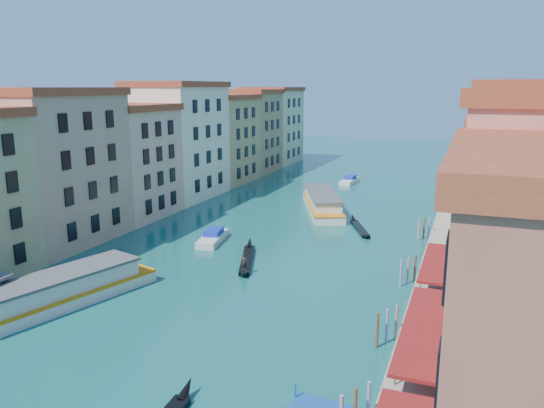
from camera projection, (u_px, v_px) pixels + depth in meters
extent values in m
cube|color=tan|center=(53.00, 171.00, 68.27)|extent=(12.00, 17.00, 19.00)
cube|color=maroon|center=(46.00, 91.00, 66.11)|extent=(12.80, 17.40, 1.00)
cube|color=#D7A78C|center=(127.00, 164.00, 82.69)|extent=(12.00, 14.00, 16.50)
cube|color=maroon|center=(123.00, 107.00, 80.80)|extent=(12.80, 14.40, 1.00)
cube|color=#F1E3C2|center=(179.00, 143.00, 96.92)|extent=(12.00, 18.00, 20.00)
cube|color=maroon|center=(177.00, 84.00, 94.65)|extent=(12.80, 18.40, 1.00)
cube|color=tan|center=(220.00, 141.00, 112.71)|extent=(12.00, 16.00, 17.50)
cube|color=maroon|center=(219.00, 97.00, 110.71)|extent=(12.80, 16.40, 1.00)
cube|color=#A77F57|center=(249.00, 133.00, 126.75)|extent=(12.00, 15.00, 18.50)
cube|color=maroon|center=(248.00, 91.00, 124.64)|extent=(12.80, 15.40, 1.00)
cube|color=beige|center=(272.00, 127.00, 141.30)|extent=(12.00, 17.00, 19.00)
cube|color=maroon|center=(272.00, 89.00, 139.14)|extent=(12.80, 17.40, 1.00)
cube|color=#D8B78C|center=(532.00, 218.00, 48.70)|extent=(12.00, 14.00, 16.50)
cube|color=maroon|center=(543.00, 122.00, 46.81)|extent=(12.80, 14.40, 1.00)
cube|color=#BB7351|center=(521.00, 183.00, 62.23)|extent=(12.00, 16.00, 18.00)
cube|color=maroon|center=(529.00, 101.00, 60.17)|extent=(12.80, 16.40, 1.00)
cube|color=tan|center=(513.00, 157.00, 77.53)|extent=(12.00, 18.00, 20.00)
cube|color=maroon|center=(520.00, 84.00, 75.26)|extent=(12.80, 18.40, 1.00)
cube|color=#99473F|center=(506.00, 153.00, 92.87)|extent=(12.00, 15.00, 17.50)
cube|color=maroon|center=(511.00, 99.00, 90.86)|extent=(12.80, 15.40, 1.00)
cube|color=#D5B383|center=(503.00, 142.00, 106.91)|extent=(12.00, 16.00, 18.50)
cube|color=maroon|center=(507.00, 92.00, 104.80)|extent=(12.80, 16.40, 1.00)
cube|color=#B37755|center=(500.00, 133.00, 121.86)|extent=(12.00, 17.00, 19.50)
cube|color=maroon|center=(504.00, 87.00, 119.64)|extent=(12.80, 17.40, 1.00)
cube|color=#A59985|center=(449.00, 225.00, 76.88)|extent=(4.00, 140.00, 1.00)
cube|color=maroon|center=(426.00, 327.00, 38.39)|extent=(3.20, 15.30, 0.25)
cylinder|color=#4F5051|center=(395.00, 378.00, 34.54)|extent=(0.12, 0.12, 3.00)
cylinder|color=#4F5051|center=(413.00, 316.00, 43.85)|extent=(0.12, 0.12, 3.00)
cube|color=maroon|center=(440.00, 263.00, 52.54)|extent=(3.20, 12.60, 0.25)
cylinder|color=#4F5051|center=(420.00, 290.00, 49.51)|extent=(0.12, 0.12, 3.00)
cylinder|color=#4F5051|center=(428.00, 263.00, 57.18)|extent=(0.12, 0.12, 3.00)
cylinder|color=#57341D|center=(368.00, 406.00, 31.86)|extent=(0.24, 0.24, 3.20)
cylinder|color=#57341D|center=(377.00, 332.00, 41.40)|extent=(0.24, 0.24, 3.20)
cylinder|color=#57341D|center=(387.00, 328.00, 42.11)|extent=(0.24, 0.24, 3.20)
cylinder|color=#57341D|center=(396.00, 324.00, 42.81)|extent=(0.24, 0.24, 3.20)
cylinder|color=#57341D|center=(401.00, 274.00, 54.18)|extent=(0.24, 0.24, 3.20)
cylinder|color=#57341D|center=(408.00, 272.00, 54.89)|extent=(0.24, 0.24, 3.20)
cylinder|color=#57341D|center=(415.00, 270.00, 55.59)|extent=(0.24, 0.24, 3.20)
cylinder|color=#57341D|center=(419.00, 231.00, 70.62)|extent=(0.24, 0.24, 3.20)
cylinder|color=#57341D|center=(424.00, 229.00, 71.32)|extent=(0.24, 0.24, 3.20)
cylinder|color=#57341D|center=(429.00, 228.00, 72.03)|extent=(0.24, 0.24, 3.20)
cube|color=silver|center=(54.00, 301.00, 49.24)|extent=(10.26, 21.05, 1.23)
cube|color=silver|center=(53.00, 287.00, 48.95)|extent=(8.60, 16.96, 1.65)
cube|color=#4F5051|center=(52.00, 277.00, 48.74)|extent=(9.05, 17.54, 0.26)
cube|color=orange|center=(54.00, 295.00, 49.12)|extent=(10.31, 21.07, 0.26)
cube|color=silver|center=(322.00, 206.00, 88.08)|extent=(12.11, 20.85, 1.24)
cube|color=silver|center=(322.00, 198.00, 87.79)|extent=(10.07, 16.84, 1.65)
cube|color=#4F5051|center=(322.00, 193.00, 87.58)|extent=(10.56, 17.43, 0.26)
cube|color=orange|center=(322.00, 203.00, 87.96)|extent=(12.16, 20.87, 0.26)
cube|color=black|center=(247.00, 260.00, 62.00)|extent=(4.44, 9.66, 0.49)
cone|color=black|center=(250.00, 243.00, 67.24)|extent=(1.66, 2.40, 1.83)
cone|color=black|center=(244.00, 273.00, 56.60)|extent=(1.54, 2.04, 1.62)
imported|color=#31231F|center=(244.00, 262.00, 57.70)|extent=(0.80, 0.66, 1.88)
cone|color=black|center=(186.00, 389.00, 34.85)|extent=(1.01, 2.05, 1.67)
cube|color=black|center=(359.00, 228.00, 75.87)|extent=(4.49, 8.46, 0.44)
cone|color=black|center=(353.00, 218.00, 80.54)|extent=(1.59, 2.14, 1.64)
cone|color=black|center=(367.00, 236.00, 71.06)|extent=(1.45, 1.83, 1.44)
cube|color=silver|center=(213.00, 239.00, 70.00)|extent=(3.86, 8.03, 0.88)
cube|color=#162EB8|center=(214.00, 232.00, 70.36)|extent=(2.58, 3.62, 0.77)
cube|color=white|center=(350.00, 181.00, 112.72)|extent=(2.91, 7.60, 0.85)
cube|color=#162EB8|center=(350.00, 177.00, 113.03)|extent=(2.16, 3.33, 0.74)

